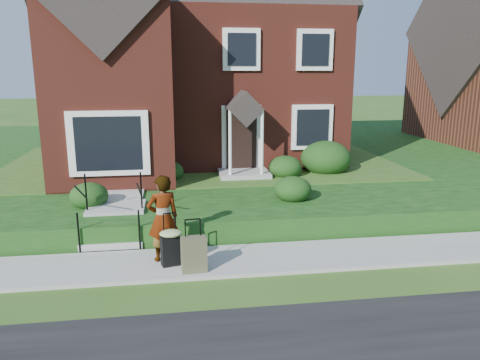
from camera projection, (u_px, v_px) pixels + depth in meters
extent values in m
plane|color=#2D5119|center=(227.00, 262.00, 9.93)|extent=(120.00, 120.00, 0.00)
cube|color=#9E9B93|center=(227.00, 261.00, 9.92)|extent=(60.00, 1.60, 0.08)
cube|color=#113B10|center=(287.00, 154.00, 20.91)|extent=(44.00, 20.00, 0.60)
cube|color=#9E9B93|center=(126.00, 182.00, 14.25)|extent=(1.20, 6.00, 0.06)
cube|color=maroon|center=(197.00, 87.00, 18.79)|extent=(10.00, 8.00, 5.40)
cube|color=maroon|center=(111.00, 93.00, 13.78)|extent=(3.60, 2.40, 5.40)
cube|color=white|center=(109.00, 143.00, 12.97)|extent=(2.20, 0.30, 1.80)
cube|color=black|center=(241.00, 142.00, 15.43)|extent=(1.00, 0.12, 2.10)
cube|color=black|center=(312.00, 127.00, 15.68)|extent=(1.40, 0.10, 1.50)
cube|color=#9E9B93|center=(111.00, 245.00, 10.51)|extent=(1.40, 0.30, 0.15)
cube|color=#9E9B93|center=(112.00, 234.00, 10.76)|extent=(1.40, 0.30, 0.15)
cube|color=#9E9B93|center=(113.00, 223.00, 11.01)|extent=(1.40, 0.30, 0.15)
cube|color=#9E9B93|center=(114.00, 214.00, 11.27)|extent=(1.40, 0.30, 0.15)
cube|color=#9E9B93|center=(117.00, 207.00, 11.80)|extent=(1.40, 0.80, 0.15)
cylinder|color=black|center=(79.00, 233.00, 10.18)|extent=(0.04, 0.04, 0.90)
cylinder|color=black|center=(86.00, 192.00, 11.20)|extent=(0.04, 0.04, 0.90)
cylinder|color=black|center=(139.00, 230.00, 10.37)|extent=(0.04, 0.04, 0.90)
cylinder|color=black|center=(141.00, 190.00, 11.38)|extent=(0.04, 0.04, 0.90)
ellipsoid|color=#12340F|center=(77.00, 165.00, 14.35)|extent=(1.54, 1.54, 1.08)
ellipsoid|color=#12340F|center=(169.00, 169.00, 14.70)|extent=(0.94, 0.94, 0.66)
ellipsoid|color=#12340F|center=(285.00, 165.00, 15.12)|extent=(1.08, 1.08, 0.76)
ellipsoid|color=#12340F|center=(326.00, 155.00, 15.75)|extent=(1.69, 1.69, 1.18)
ellipsoid|color=#12340F|center=(89.00, 193.00, 11.84)|extent=(0.96, 0.96, 0.67)
ellipsoid|color=#12340F|center=(293.00, 187.00, 12.45)|extent=(1.00, 1.00, 0.70)
imported|color=#999999|center=(163.00, 218.00, 9.68)|extent=(0.77, 0.61, 1.83)
cube|color=black|center=(171.00, 250.00, 9.55)|extent=(0.46, 0.33, 0.62)
cylinder|color=black|center=(170.00, 214.00, 9.37)|extent=(0.25, 0.09, 0.03)
cylinder|color=black|center=(164.00, 225.00, 9.40)|extent=(0.02, 0.02, 0.47)
cylinder|color=black|center=(177.00, 225.00, 9.44)|extent=(0.02, 0.02, 0.47)
cylinder|color=black|center=(165.00, 264.00, 9.59)|extent=(0.05, 0.07, 0.06)
cylinder|color=black|center=(179.00, 263.00, 9.63)|extent=(0.05, 0.07, 0.06)
ellipsoid|color=#9BB869|center=(171.00, 233.00, 9.46)|extent=(0.54, 0.48, 0.15)
cube|color=brown|center=(194.00, 254.00, 9.23)|extent=(0.52, 0.32, 0.71)
cylinder|color=black|center=(193.00, 221.00, 9.07)|extent=(0.30, 0.06, 0.03)
cylinder|color=black|center=(186.00, 229.00, 9.09)|extent=(0.02, 0.02, 0.35)
cylinder|color=black|center=(201.00, 229.00, 9.13)|extent=(0.02, 0.02, 0.35)
cylinder|color=black|center=(186.00, 270.00, 9.28)|extent=(0.05, 0.06, 0.06)
cylinder|color=black|center=(203.00, 269.00, 9.33)|extent=(0.05, 0.06, 0.06)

